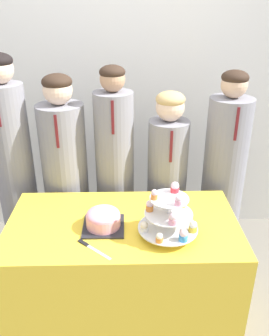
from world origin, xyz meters
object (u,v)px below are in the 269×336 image
object	(u,v)px
student_2	(115,181)
cupcake_stand	(169,216)
student_1	(67,185)
round_cake	(103,218)
student_4	(222,183)
student_3	(166,189)
cake_knife	(89,246)
student_0	(16,176)

from	to	relation	value
student_2	cupcake_stand	bearing A→B (deg)	-65.59
cupcake_stand	student_1	size ratio (longest dim) A/B	0.22
round_cake	student_4	bearing A→B (deg)	35.69
student_3	student_4	world-z (taller)	student_4
round_cake	student_2	distance (m)	0.61
round_cake	cake_knife	xyz separation A→B (m)	(-0.07, -0.18, -0.06)
student_0	student_4	distance (m)	1.50
round_cake	student_1	world-z (taller)	student_1
student_1	student_2	bearing A→B (deg)	-0.00
round_cake	student_1	bearing A→B (deg)	116.79
round_cake	student_0	world-z (taller)	student_0
round_cake	cake_knife	distance (m)	0.20
student_2	student_3	bearing A→B (deg)	-0.00
cake_knife	student_0	world-z (taller)	student_0
student_0	student_2	bearing A→B (deg)	-0.00
student_0	student_4	size ratio (longest dim) A/B	1.07
cake_knife	student_1	distance (m)	0.81
cupcake_stand	student_3	size ratio (longest dim) A/B	0.23
cake_knife	cupcake_stand	distance (m)	0.46
student_0	student_1	size ratio (longest dim) A/B	1.09
cake_knife	student_3	bearing A→B (deg)	99.57
round_cake	student_4	size ratio (longest dim) A/B	0.15
student_2	student_3	world-z (taller)	student_2
cupcake_stand	student_2	distance (m)	0.76
student_1	student_4	distance (m)	1.14
cake_knife	cupcake_stand	world-z (taller)	cupcake_stand
cake_knife	student_0	bearing A→B (deg)	169.33
cake_knife	student_1	size ratio (longest dim) A/B	0.12
cake_knife	student_2	distance (m)	0.79
student_2	student_3	xyz separation A→B (m)	(0.38, -0.00, -0.08)
student_1	student_2	distance (m)	0.36
student_0	student_2	size ratio (longest dim) A/B	1.05
student_1	student_2	world-z (taller)	student_2
student_2	student_4	distance (m)	0.79
cake_knife	student_3	distance (m)	0.93
student_0	round_cake	bearing A→B (deg)	-42.39
student_0	student_2	xyz separation A→B (m)	(0.71, -0.00, -0.05)
student_0	student_1	distance (m)	0.36
cupcake_stand	student_4	bearing A→B (deg)	55.02
student_0	cake_knife	bearing A→B (deg)	-52.75
cake_knife	round_cake	bearing A→B (deg)	110.93
student_3	round_cake	bearing A→B (deg)	-125.40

